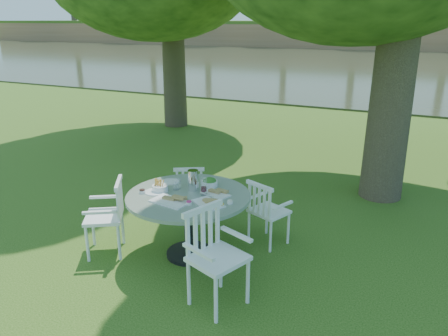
{
  "coord_description": "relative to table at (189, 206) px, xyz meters",
  "views": [
    {
      "loc": [
        2.27,
        -4.64,
        2.68
      ],
      "look_at": [
        0.0,
        0.2,
        0.85
      ],
      "focal_mm": 35.0,
      "sensor_mm": 36.0,
      "label": 1
    }
  ],
  "objects": [
    {
      "name": "tableware",
      "position": [
        -0.04,
        0.06,
        0.2
      ],
      "size": [
        1.11,
        0.87,
        0.24
      ],
      "color": "white",
      "rests_on": "table"
    },
    {
      "name": "table",
      "position": [
        0.0,
        0.0,
        0.0
      ],
      "size": [
        1.42,
        1.42,
        0.78
      ],
      "color": "black",
      "rests_on": "ground"
    },
    {
      "name": "ground",
      "position": [
        0.06,
        0.63,
        -0.63
      ],
      "size": [
        140.0,
        140.0,
        0.0
      ],
      "primitive_type": "plane",
      "color": "#20410D",
      "rests_on": "ground"
    },
    {
      "name": "chair_se",
      "position": [
        0.63,
        -0.68,
        -0.06
      ],
      "size": [
        0.61,
        0.63,
        0.98
      ],
      "rotation": [
        0.0,
        0.0,
        1.21
      ],
      "color": "white",
      "rests_on": "ground"
    },
    {
      "name": "chair_nw",
      "position": [
        -0.45,
        0.82,
        -0.15
      ],
      "size": [
        0.54,
        0.53,
        0.81
      ],
      "rotation": [
        0.0,
        0.0,
        -2.64
      ],
      "color": "white",
      "rests_on": "ground"
    },
    {
      "name": "chair_ne",
      "position": [
        0.71,
        0.61,
        -0.14
      ],
      "size": [
        0.54,
        0.52,
        0.83
      ],
      "rotation": [
        0.0,
        0.0,
        -3.54
      ],
      "color": "white",
      "rests_on": "ground"
    },
    {
      "name": "river",
      "position": [
        0.06,
        23.63,
        -0.63
      ],
      "size": [
        100.0,
        28.0,
        0.12
      ],
      "primitive_type": "cube",
      "color": "#2D321E",
      "rests_on": "ground"
    },
    {
      "name": "chair_sw",
      "position": [
        -0.87,
        -0.32,
        -0.1
      ],
      "size": [
        0.61,
        0.61,
        0.91
      ],
      "rotation": [
        0.0,
        0.0,
        -1.02
      ],
      "color": "white",
      "rests_on": "ground"
    }
  ]
}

